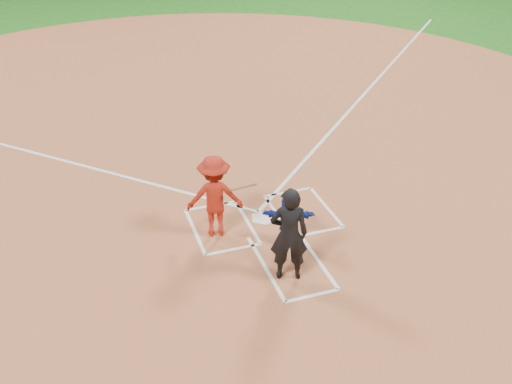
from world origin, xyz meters
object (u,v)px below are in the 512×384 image
object	(u,v)px
home_plate	(263,218)
umpire	(289,234)
catcher	(288,218)
batter_at_plate	(215,196)

from	to	relation	value
home_plate	umpire	world-z (taller)	umpire
home_plate	catcher	distance (m)	1.21
catcher	umpire	distance (m)	1.22
home_plate	batter_at_plate	bearing A→B (deg)	9.86
catcher	umpire	world-z (taller)	umpire
home_plate	catcher	size ratio (longest dim) A/B	0.50
umpire	batter_at_plate	distance (m)	2.11
catcher	umpire	bearing A→B (deg)	90.23
catcher	batter_at_plate	distance (m)	1.63
home_plate	umpire	distance (m)	2.33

